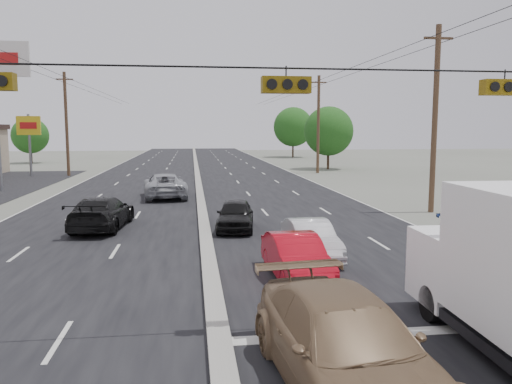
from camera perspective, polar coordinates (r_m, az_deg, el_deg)
ground at (r=11.55m, az=-4.39°, el=-15.84°), size 200.00×200.00×0.00m
road_surface at (r=40.88m, az=-6.58°, el=0.76°), size 20.00×160.00×0.02m
center_median at (r=40.87m, az=-6.59°, el=0.90°), size 0.50×160.00×0.20m
utility_pole_left_c at (r=52.03m, az=-20.85°, el=7.34°), size 1.60×0.30×10.00m
utility_pole_right_b at (r=28.75m, az=19.77°, el=7.92°), size 1.60×0.30×10.00m
utility_pole_right_c at (r=52.27m, az=7.13°, el=7.75°), size 1.60×0.30×10.00m
traffic_signals at (r=10.84m, az=2.91°, el=12.35°), size 25.00×0.30×0.54m
pole_sign_far at (r=52.94m, az=-24.52°, el=6.40°), size 2.20×0.25×6.00m
tree_left_far at (r=73.83m, az=-24.41°, el=5.89°), size 4.80×4.80×6.12m
tree_right_mid at (r=57.75m, az=8.30°, el=6.90°), size 5.60×5.60×7.14m
tree_right_far at (r=82.30m, az=4.26°, el=7.44°), size 6.40×6.40×8.16m
tan_sedan at (r=9.05m, az=10.23°, el=-17.03°), size 2.83×5.84×1.64m
red_sedan at (r=15.22m, az=4.60°, el=-7.49°), size 1.62×4.13×1.34m
queue_car_a at (r=22.55m, az=-2.38°, el=-2.63°), size 2.09×4.16×1.36m
queue_car_b at (r=17.80m, az=6.25°, el=-5.41°), size 1.49×3.99×1.30m
queue_car_d at (r=19.44m, az=24.29°, el=-5.01°), size 2.09×4.45×1.26m
oncoming_near at (r=23.74m, az=-17.21°, el=-2.29°), size 2.58×5.34×1.50m
oncoming_far at (r=33.69m, az=-10.39°, el=0.72°), size 3.24×6.03×1.61m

